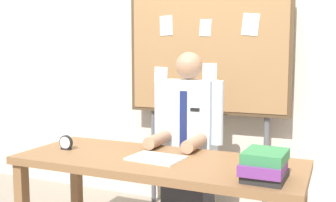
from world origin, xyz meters
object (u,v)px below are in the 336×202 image
(bulletin_board, at_px, (206,57))
(open_notebook, at_px, (156,158))
(desk, at_px, (157,172))
(book_stack, at_px, (265,165))
(desk_clock, at_px, (66,143))
(person, at_px, (188,150))

(bulletin_board, distance_m, open_notebook, 1.19)
(desk, height_order, open_notebook, open_notebook)
(book_stack, relative_size, desk_clock, 2.81)
(desk, relative_size, book_stack, 6.47)
(person, xyz_separation_m, bulletin_board, (-0.00, 0.42, 0.72))
(desk, bearing_deg, open_notebook, -89.26)
(person, distance_m, book_stack, 1.02)
(person, bearing_deg, book_stack, -45.96)
(book_stack, xyz_separation_m, open_notebook, (-0.70, 0.15, -0.07))
(desk, relative_size, desk_clock, 18.15)
(person, relative_size, open_notebook, 4.23)
(bulletin_board, height_order, desk_clock, bulletin_board)
(desk, xyz_separation_m, desk_clock, (-0.69, -0.04, 0.13))
(desk, relative_size, bulletin_board, 0.96)
(book_stack, relative_size, open_notebook, 0.85)
(desk, xyz_separation_m, book_stack, (0.70, -0.17, 0.16))
(open_notebook, bearing_deg, bulletin_board, 90.02)
(person, distance_m, open_notebook, 0.58)
(bulletin_board, bearing_deg, desk_clock, -124.03)
(desk, distance_m, open_notebook, 0.09)
(desk_clock, bearing_deg, desk, 3.06)
(bulletin_board, height_order, open_notebook, bulletin_board)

